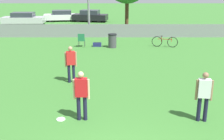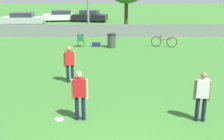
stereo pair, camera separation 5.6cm
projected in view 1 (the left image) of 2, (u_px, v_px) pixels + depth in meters
fence_backline at (113, 31)px, 23.41m from camera, size 22.50×0.07×1.21m
player_thrower_red at (81, 93)px, 9.06m from camera, size 0.54×0.22×1.68m
player_defender_red at (70, 62)px, 12.59m from camera, size 0.53×0.29×1.68m
player_receiver_white at (203, 94)px, 8.99m from camera, size 0.54×0.27×1.68m
frisbee_disc at (60, 119)px, 9.34m from camera, size 0.29×0.29×0.03m
folding_chair_sideline at (81, 39)px, 19.85m from camera, size 0.47×0.48×0.96m
bicycle_sideline at (164, 42)px, 19.92m from camera, size 1.79×0.56×0.79m
trash_bin at (111, 41)px, 19.70m from camera, size 0.60×0.60×0.97m
gear_bag_sideline at (96, 45)px, 20.14m from camera, size 0.60×0.33×0.29m
parked_car_silver at (22, 19)px, 30.59m from camera, size 4.52×1.83×1.33m
parked_car_white at (61, 16)px, 33.50m from camera, size 4.46×2.39×1.28m
parked_car_dark at (89, 16)px, 33.05m from camera, size 4.28×2.39×1.36m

